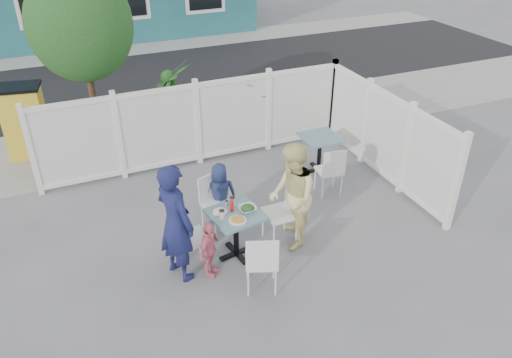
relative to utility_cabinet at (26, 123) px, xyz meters
name	(u,v)px	position (x,y,z in m)	size (l,w,h in m)	color
ground	(241,232)	(2.87, -4.00, -0.69)	(80.00, 80.00, 0.00)	slate
near_sidewalk	(176,134)	(2.87, -0.20, -0.69)	(24.00, 2.60, 0.01)	gray
street	(140,80)	(2.87, 3.50, -0.69)	(24.00, 5.00, 0.01)	black
far_sidewalk	(120,49)	(2.87, 6.60, -0.69)	(24.00, 1.60, 0.01)	gray
fence_back	(198,125)	(2.97, -1.60, 0.09)	(5.86, 0.08, 1.60)	white
fence_right	(384,137)	(5.87, -3.40, 0.09)	(0.08, 3.66, 1.60)	white
tree	(80,25)	(1.27, -0.70, 1.90)	(1.80, 1.62, 3.59)	#382316
utility_cabinet	(26,123)	(0.00, 0.00, 0.00)	(0.75, 0.53, 1.38)	gold
potted_shrub_a	(175,108)	(2.73, -0.90, 0.21)	(1.01, 1.01, 1.81)	#153E18
potted_shrub_b	(248,106)	(4.24, -1.00, 0.03)	(1.30, 1.13, 1.45)	#153E18
main_table	(236,223)	(2.61, -4.48, -0.13)	(0.79, 0.79, 0.73)	#395C75
spare_table	(320,144)	(4.92, -2.79, -0.15)	(0.67, 0.67, 0.71)	#395C75
chair_left	(185,234)	(1.88, -4.45, -0.13)	(0.45, 0.46, 0.97)	white
chair_right	(285,206)	(3.42, -4.42, -0.10)	(0.45, 0.46, 1.01)	white
chair_back	(214,198)	(2.56, -3.67, -0.18)	(0.50, 0.49, 0.88)	white
chair_near	(262,260)	(2.64, -5.32, -0.16)	(0.53, 0.52, 0.92)	white
chair_spare	(331,168)	(4.68, -3.61, -0.17)	(0.45, 0.44, 0.90)	white
man	(176,223)	(1.74, -4.55, 0.17)	(0.63, 0.41, 1.73)	#181C4D
woman	(292,197)	(3.45, -4.54, 0.13)	(0.79, 0.62, 1.63)	#F0DE52
boy	(220,194)	(2.68, -3.61, -0.18)	(0.51, 0.33, 1.03)	navy
toddler	(209,250)	(2.12, -4.73, -0.27)	(0.50, 0.21, 0.85)	pink
plate_main	(238,220)	(2.57, -4.66, 0.05)	(0.25, 0.25, 0.02)	white
plate_side	(220,212)	(2.41, -4.37, 0.05)	(0.20, 0.20, 0.01)	white
salad_bowl	(248,209)	(2.79, -4.49, 0.07)	(0.25, 0.25, 0.06)	white
coffee_cup_a	(222,214)	(2.40, -4.51, 0.09)	(0.08, 0.08, 0.11)	beige
coffee_cup_b	(232,201)	(2.64, -4.26, 0.09)	(0.07, 0.07, 0.11)	beige
ketchup_bottle	(232,206)	(2.58, -4.41, 0.12)	(0.05, 0.05, 0.17)	red
salt_shaker	(226,204)	(2.55, -4.26, 0.07)	(0.03, 0.03, 0.06)	white
pepper_shaker	(227,203)	(2.57, -4.24, 0.08)	(0.03, 0.03, 0.08)	black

